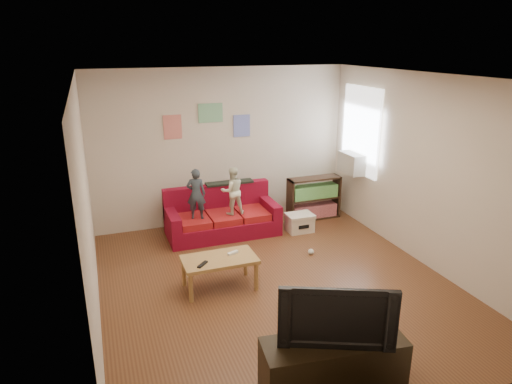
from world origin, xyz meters
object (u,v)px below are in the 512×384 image
object	(u,v)px
file_box	(300,222)
television	(336,313)
bookshelf	(314,200)
child_b	(232,191)
coffee_table	(219,262)
tv_stand	(333,364)
sofa	(222,218)
child_a	(196,194)

from	to	relation	value
file_box	television	bearing A→B (deg)	-110.51
bookshelf	file_box	bearing A→B (deg)	-136.20
television	bookshelf	bearing A→B (deg)	89.31
bookshelf	child_b	bearing A→B (deg)	-171.15
coffee_table	tv_stand	size ratio (longest dim) A/B	0.72
tv_stand	child_b	bearing A→B (deg)	94.15
sofa	child_b	world-z (taller)	child_b
coffee_table	child_a	bearing A→B (deg)	87.32
file_box	bookshelf	bearing A→B (deg)	43.80
child_b	file_box	distance (m)	1.30
coffee_table	file_box	bearing A→B (deg)	37.08
bookshelf	file_box	size ratio (longest dim) A/B	2.15
television	sofa	bearing A→B (deg)	113.32
coffee_table	bookshelf	distance (m)	2.93
child_a	television	xyz separation A→B (m)	(0.42, -3.70, 0.00)
tv_stand	file_box	bearing A→B (deg)	76.41
child_b	bookshelf	size ratio (longest dim) A/B	0.82
sofa	child_b	distance (m)	0.56
child_b	coffee_table	distance (m)	1.77
coffee_table	bookshelf	xyz separation A→B (m)	(2.29, 1.83, -0.02)
bookshelf	file_box	world-z (taller)	bookshelf
child_b	television	world-z (taller)	child_b
child_b	television	xyz separation A→B (m)	(-0.18, -3.70, 0.02)
child_a	child_b	size ratio (longest dim) A/B	1.04
file_box	television	world-z (taller)	television
sofa	coffee_table	bearing A→B (deg)	-106.78
sofa	bookshelf	world-z (taller)	sofa
sofa	child_b	xyz separation A→B (m)	(0.15, -0.16, 0.51)
bookshelf	television	distance (m)	4.36
child_a	coffee_table	xyz separation A→B (m)	(-0.07, -1.58, -0.43)
sofa	file_box	distance (m)	1.33
sofa	bookshelf	xyz separation A→B (m)	(1.77, 0.09, 0.07)
child_b	file_box	world-z (taller)	child_b
coffee_table	file_box	distance (m)	2.26
tv_stand	television	world-z (taller)	television
sofa	child_a	world-z (taller)	child_a
tv_stand	child_a	bearing A→B (deg)	103.43
child_b	tv_stand	size ratio (longest dim) A/B	0.60
sofa	child_b	size ratio (longest dim) A/B	2.31
sofa	bookshelf	size ratio (longest dim) A/B	1.90
file_box	television	distance (m)	3.76
sofa	bookshelf	distance (m)	1.77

